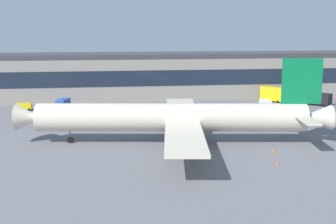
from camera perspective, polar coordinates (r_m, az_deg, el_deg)
name	(u,v)px	position (r m, az deg, el deg)	size (l,w,h in m)	color
ground_plane	(94,143)	(84.13, -9.27, -3.84)	(600.00, 600.00, 0.00)	slate
terminal_building	(96,76)	(137.23, -9.05, 4.46)	(190.39, 16.91, 13.40)	gray
airliner	(176,117)	(82.05, 1.05, -0.69)	(56.74, 48.91, 15.35)	beige
crew_van	(63,103)	(121.18, -12.99, 1.05)	(3.59, 5.61, 2.55)	#2651A5
follow_me_car	(265,103)	(123.86, 12.08, 1.11)	(2.03, 4.41, 1.85)	white
fuel_truck	(316,98)	(130.73, 17.99, 1.66)	(7.54, 8.24, 3.35)	black
baggage_tug	(25,106)	(121.49, -17.48, 0.69)	(3.64, 2.17, 1.85)	yellow
catering_truck	(273,93)	(133.82, 12.94, 2.27)	(6.22, 7.41, 4.15)	yellow
traffic_cone_0	(206,152)	(76.04, 4.74, -5.00)	(0.54, 0.54, 0.67)	#F2590C
traffic_cone_2	(277,163)	(72.02, 13.51, -6.16)	(0.48, 0.48, 0.60)	#F2590C
traffic_cone_3	(273,150)	(78.73, 12.96, -4.70)	(0.54, 0.54, 0.67)	#F2590C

